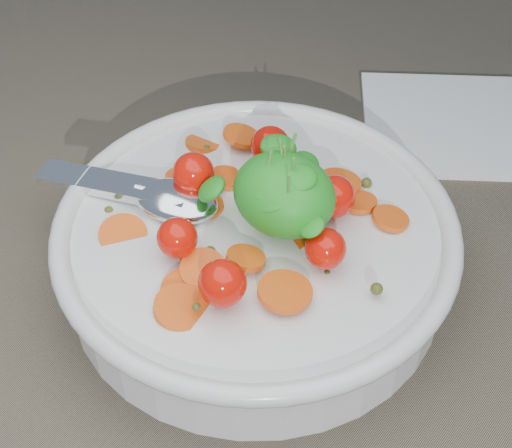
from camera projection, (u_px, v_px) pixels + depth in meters
The scene contains 3 objects.
ground at pixel (253, 257), 0.65m from camera, with size 6.00×6.00×0.00m, color #726751.
bowl at pixel (256, 246), 0.61m from camera, with size 0.34×0.31×0.13m.
napkin at pixel (457, 124), 0.77m from camera, with size 0.18×0.16×0.01m, color white.
Camera 1 is at (0.27, -0.34, 0.48)m, focal length 55.00 mm.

